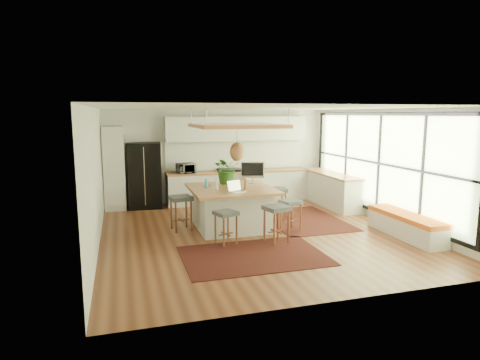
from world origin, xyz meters
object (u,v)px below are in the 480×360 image
object	(u,v)px
stool_right_front	(291,215)
fridge	(145,175)
stool_near_left	(226,227)
island_plant	(227,172)
island	(232,208)
stool_near_right	(276,225)
stool_left_side	(181,215)
microwave	(186,167)
monitor	(253,173)
stool_right_back	(277,204)
laptop	(237,186)

from	to	relation	value
stool_right_front	fridge	bearing A→B (deg)	132.29
stool_near_left	island_plant	xyz separation A→B (m)	(0.46, 1.68, 0.86)
island	stool_near_right	bearing A→B (deg)	-66.33
fridge	island_plant	world-z (taller)	fridge
stool_left_side	microwave	distance (m)	2.67
microwave	monitor	bearing A→B (deg)	-71.74
stool_right_back	monitor	world-z (taller)	monitor
stool_right_front	laptop	distance (m)	1.40
island	monitor	bearing A→B (deg)	33.74
fridge	island_plant	xyz separation A→B (m)	(1.79, -2.11, 0.29)
island	monitor	distance (m)	1.05
stool_right_back	stool_left_side	bearing A→B (deg)	-169.48
fridge	stool_right_back	world-z (taller)	fridge
stool_right_back	fridge	bearing A→B (deg)	146.01
fridge	stool_left_side	bearing A→B (deg)	-72.03
stool_near_right	stool_left_side	xyz separation A→B (m)	(-1.71, 1.43, 0.00)
stool_near_left	stool_right_front	world-z (taller)	stool_right_front
island	monitor	world-z (taller)	monitor
fridge	island_plant	bearing A→B (deg)	-45.41
island	stool_near_left	bearing A→B (deg)	-110.65
monitor	microwave	world-z (taller)	monitor
laptop	monitor	bearing A→B (deg)	33.90
fridge	monitor	xyz separation A→B (m)	(2.39, -2.24, 0.26)
island	laptop	bearing A→B (deg)	-91.31
stool_near_right	island_plant	xyz separation A→B (m)	(-0.54, 1.87, 0.86)
stool_near_left	monitor	distance (m)	2.06
fridge	microwave	world-z (taller)	fridge
stool_near_right	laptop	world-z (taller)	laptop
island	fridge	bearing A→B (deg)	123.45
stool_left_side	laptop	world-z (taller)	laptop
laptop	island	bearing A→B (deg)	67.54
stool_near_left	stool_right_back	world-z (taller)	stool_right_back
stool_near_right	stool_left_side	size ratio (longest dim) A/B	0.98
stool_near_left	stool_right_back	xyz separation A→B (m)	(1.76, 1.71, 0.00)
fridge	microwave	bearing A→B (deg)	2.97
stool_left_side	fridge	bearing A→B (deg)	103.79
stool_near_left	laptop	distance (m)	1.02
stool_near_left	microwave	xyz separation A→B (m)	(-0.19, 3.77, 0.74)
fridge	stool_left_side	xyz separation A→B (m)	(0.62, -2.54, -0.57)
fridge	microwave	size ratio (longest dim) A/B	3.62
laptop	microwave	xyz separation A→B (m)	(-0.61, 3.14, 0.04)
stool_near_right	laptop	xyz separation A→B (m)	(-0.59, 0.81, 0.70)
island	island_plant	size ratio (longest dim) A/B	2.52
laptop	microwave	bearing A→B (deg)	79.81
stool_near_left	monitor	bearing A→B (deg)	55.68
island_plant	stool_right_back	bearing A→B (deg)	1.01
fridge	stool_right_back	bearing A→B (deg)	-29.81
stool_near_left	island_plant	distance (m)	1.95
microwave	stool_near_right	bearing A→B (deg)	-84.45
stool_near_right	island	bearing A→B (deg)	113.67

